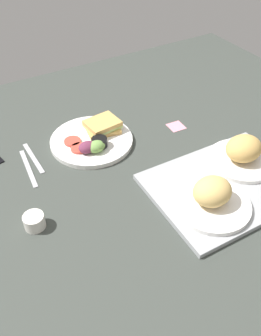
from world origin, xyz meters
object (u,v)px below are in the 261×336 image
bread_plate_near (243,153)px  knife (28,168)px  serving_tray (227,185)px  sticky_note (176,126)px  plate_with_salad (94,139)px  bread_plate_far (212,197)px  fork (33,158)px  espresso_cup (34,221)px

bread_plate_near → knife: size_ratio=1.09×
serving_tray → bread_plate_near: size_ratio=2.18×
sticky_note → plate_with_salad: bearing=-11.8°
serving_tray → bread_plate_far: size_ratio=2.14×
fork → knife: bearing=-37.9°
fork → sticky_note: (-50.60, 8.69, -0.19)cm
serving_tray → bread_plate_near: 12.03cm
fork → espresso_cup: bearing=-18.7°
bread_plate_far → fork: (35.21, -46.10, -4.53)cm
plate_with_salad → knife: size_ratio=1.47×
plate_with_salad → sticky_note: size_ratio=5.00×
knife → sticky_note: 53.80cm
plate_with_salad → fork: plate_with_salad is taller
serving_tray → knife: (48.27, -37.57, -0.55)cm
fork → sticky_note: 51.34cm
bread_plate_near → espresso_cup: 64.74cm
bread_plate_far → knife: bearing=-47.8°
plate_with_salad → espresso_cup: plate_with_salad is taller
serving_tray → fork: serving_tray is taller
bread_plate_near → knife: bread_plate_near is taller
bread_plate_near → bread_plate_far: size_ratio=0.98×
bread_plate_far → plate_with_salad: 46.14cm
bread_plate_far → plate_with_salad: bread_plate_far is taller
espresso_cup → fork: size_ratio=0.33×
sticky_note → bread_plate_near: bearing=99.6°
fork → bread_plate_far: bearing=36.4°
knife → bread_plate_far: bearing=46.9°
bread_plate_far → knife: bread_plate_far is taller
bread_plate_far → knife: size_ratio=1.11×
espresso_cup → knife: (-5.76, -23.47, -1.75)cm
plate_with_salad → fork: (20.66, -2.42, -1.48)cm
bread_plate_far → knife: 57.03cm
serving_tray → fork: bearing=-42.6°
bread_plate_near → fork: bread_plate_near is taller
plate_with_salad → espresso_cup: bearing=40.4°
knife → sticky_note: size_ratio=3.39×
serving_tray → fork: size_ratio=2.65×
bread_plate_near → fork: (55.29, -36.46, -4.82)cm
bread_plate_near → plate_with_salad: size_ratio=0.74×
bread_plate_far → fork: bearing=-52.6°
serving_tray → espresso_cup: espresso_cup is taller
bread_plate_far → sticky_note: bread_plate_far is taller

